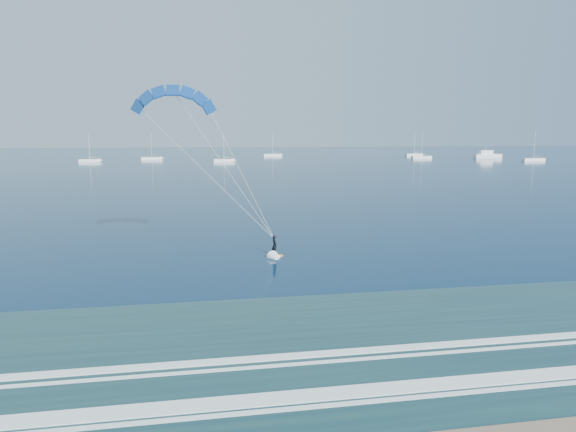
# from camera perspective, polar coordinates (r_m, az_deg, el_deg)

# --- Properties ---
(kitesurfer_rig) EXTENTS (13.95, 4.40, 16.07)m
(kitesurfer_rig) POSITION_cam_1_polar(r_m,az_deg,el_deg) (44.29, -7.29, 5.76)
(kitesurfer_rig) COLOR orange
(kitesurfer_rig) RESTS_ON ground
(motor_yacht) EXTENTS (13.23, 3.53, 5.71)m
(motor_yacht) POSITION_cam_1_polar(r_m,az_deg,el_deg) (263.45, 21.24, 6.33)
(motor_yacht) COLOR white
(motor_yacht) RESTS_ON ground
(sailboat_1) EXTENTS (8.34, 2.40, 11.51)m
(sailboat_1) POSITION_cam_1_polar(r_m,az_deg,el_deg) (224.80, -21.15, 5.78)
(sailboat_1) COLOR white
(sailboat_1) RESTS_ON ground
(sailboat_2) EXTENTS (8.98, 2.40, 12.07)m
(sailboat_2) POSITION_cam_1_polar(r_m,az_deg,el_deg) (236.61, -14.89, 6.22)
(sailboat_2) COLOR white
(sailboat_2) RESTS_ON ground
(sailboat_3) EXTENTS (8.28, 2.40, 11.55)m
(sailboat_3) POSITION_cam_1_polar(r_m,az_deg,el_deg) (211.86, -7.13, 6.16)
(sailboat_3) COLOR white
(sailboat_3) RESTS_ON ground
(sailboat_4) EXTENTS (9.31, 2.40, 12.57)m
(sailboat_4) POSITION_cam_1_polar(r_m,az_deg,el_deg) (266.68, -1.72, 6.80)
(sailboat_4) COLOR white
(sailboat_4) RESTS_ON ground
(sailboat_5) EXTENTS (9.28, 2.40, 12.59)m
(sailboat_5) POSITION_cam_1_polar(r_m,az_deg,el_deg) (248.12, 14.62, 6.35)
(sailboat_5) COLOR white
(sailboat_5) RESTS_ON ground
(sailboat_6) EXTENTS (9.70, 2.40, 13.01)m
(sailboat_6) POSITION_cam_1_polar(r_m,az_deg,el_deg) (241.80, 25.61, 5.69)
(sailboat_6) COLOR white
(sailboat_6) RESTS_ON ground
(sailboat_7) EXTENTS (8.82, 2.40, 13.41)m
(sailboat_7) POSITION_cam_1_polar(r_m,az_deg,el_deg) (278.92, 13.84, 6.64)
(sailboat_7) COLOR white
(sailboat_7) RESTS_ON ground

